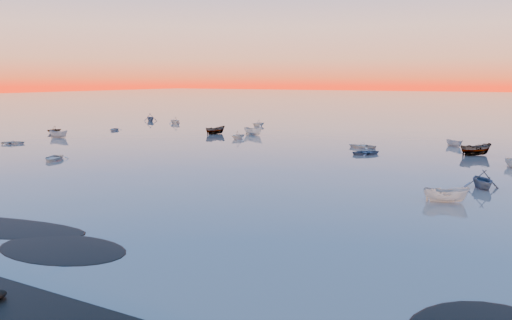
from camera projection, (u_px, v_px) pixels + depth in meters
The scene contains 5 objects.
ground at pixel (416, 123), 114.63m from camera, with size 600.00×600.00×0.00m, color slate.
mud_lobes at pixel (42, 267), 27.25m from camera, with size 140.00×6.00×0.07m, color black, non-canonical shape.
moored_fleet at pixel (352, 148), 73.97m from camera, with size 124.00×58.00×1.20m, color silver, non-canonical shape.
boat_near_left at pixel (54, 160), 62.89m from camera, with size 4.02×1.68×1.01m, color silver.
boat_near_center at pixel (446, 202), 41.72m from camera, with size 3.71×1.57×1.29m, color silver.
Camera 1 is at (22.74, -18.11, 10.22)m, focal length 35.00 mm.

